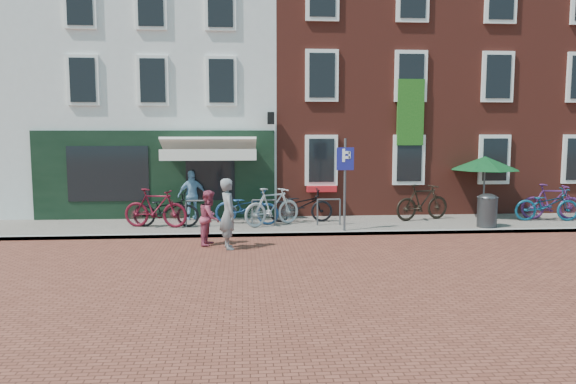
{
  "coord_description": "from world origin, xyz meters",
  "views": [
    {
      "loc": [
        -2.1,
        -15.81,
        3.1
      ],
      "look_at": [
        -0.84,
        0.13,
        1.26
      ],
      "focal_mm": 35.18,
      "sensor_mm": 36.0,
      "label": 1
    }
  ],
  "objects": [
    {
      "name": "litter_bin",
      "position": [
        5.23,
        0.52,
        0.66
      ],
      "size": [
        0.59,
        0.59,
        1.08
      ],
      "color": "#38393B",
      "rests_on": "sidewalk"
    },
    {
      "name": "bicycle_6",
      "position": [
        7.62,
        1.46,
        0.63
      ],
      "size": [
        2.08,
        0.93,
        1.06
      ],
      "primitive_type": "imported",
      "rotation": [
        0.0,
        0.0,
        1.46
      ],
      "color": "navy",
      "rests_on": "sidewalk"
    },
    {
      "name": "parking_sign",
      "position": [
        0.82,
        0.24,
        1.82
      ],
      "size": [
        0.5,
        0.08,
        2.68
      ],
      "color": "#4C4C4F",
      "rests_on": "sidewalk"
    },
    {
      "name": "building_brick_right",
      "position": [
        8.0,
        7.0,
        5.0
      ],
      "size": [
        6.0,
        8.0,
        10.0
      ],
      "primitive_type": "cube",
      "color": "maroon",
      "rests_on": "ground"
    },
    {
      "name": "bicycle_3",
      "position": [
        -1.24,
        1.25,
        0.69
      ],
      "size": [
        1.97,
        1.46,
        1.18
      ],
      "primitive_type": "imported",
      "rotation": [
        0.0,
        0.0,
        2.1
      ],
      "color": "#A4A5A6",
      "rests_on": "sidewalk"
    },
    {
      "name": "bicycle_7",
      "position": [
        7.89,
        1.64,
        0.69
      ],
      "size": [
        2.02,
        0.83,
        1.18
      ],
      "primitive_type": "imported",
      "rotation": [
        0.0,
        0.0,
        1.42
      ],
      "color": "#4C1F55",
      "rests_on": "sidewalk"
    },
    {
      "name": "boy",
      "position": [
        -3.01,
        -0.98,
        0.73
      ],
      "size": [
        0.67,
        0.8,
        1.46
      ],
      "primitive_type": "imported",
      "rotation": [
        0.0,
        0.0,
        1.39
      ],
      "color": "#9E3A51",
      "rests_on": "ground"
    },
    {
      "name": "bicycle_4",
      "position": [
        -0.29,
        1.87,
        0.63
      ],
      "size": [
        2.02,
        0.71,
        1.06
      ],
      "primitive_type": "imported",
      "rotation": [
        0.0,
        0.0,
        1.57
      ],
      "color": "black",
      "rests_on": "sidewalk"
    },
    {
      "name": "cafe_person",
      "position": [
        -3.78,
        2.6,
        0.9
      ],
      "size": [
        1.02,
        0.7,
        1.61
      ],
      "primitive_type": "imported",
      "rotation": [
        0.0,
        0.0,
        3.5
      ],
      "color": "#7CA8CB",
      "rests_on": "sidewalk"
    },
    {
      "name": "bicycle_2",
      "position": [
        -2.02,
        1.59,
        0.63
      ],
      "size": [
        2.12,
        1.15,
        1.06
      ],
      "primitive_type": "imported",
      "rotation": [
        0.0,
        0.0,
        1.34
      ],
      "color": "navy",
      "rests_on": "sidewalk"
    },
    {
      "name": "parasol",
      "position": [
        5.91,
        2.34,
        2.0
      ],
      "size": [
        2.29,
        2.29,
        2.15
      ],
      "color": "#4C4C4F",
      "rests_on": "sidewalk"
    },
    {
      "name": "bicycle_1",
      "position": [
        -4.75,
        1.22,
        0.69
      ],
      "size": [
        2.03,
        0.96,
        1.18
      ],
      "primitive_type": "imported",
      "rotation": [
        0.0,
        0.0,
        1.36
      ],
      "color": "#520C19",
      "rests_on": "sidewalk"
    },
    {
      "name": "sidewalk",
      "position": [
        1.0,
        1.5,
        0.05
      ],
      "size": [
        24.0,
        3.0,
        0.1
      ],
      "primitive_type": "cube",
      "color": "slate",
      "rests_on": "ground"
    },
    {
      "name": "building_stucco",
      "position": [
        -5.0,
        7.0,
        4.5
      ],
      "size": [
        8.0,
        8.0,
        9.0
      ],
      "primitive_type": "cube",
      "color": "silver",
      "rests_on": "ground"
    },
    {
      "name": "building_brick_mid",
      "position": [
        2.0,
        7.0,
        5.0
      ],
      "size": [
        6.0,
        8.0,
        10.0
      ],
      "primitive_type": "cube",
      "color": "maroon",
      "rests_on": "ground"
    },
    {
      "name": "bicycle_0",
      "position": [
        -4.46,
        1.32,
        0.63
      ],
      "size": [
        2.08,
        0.93,
        1.06
      ],
      "primitive_type": "imported",
      "rotation": [
        0.0,
        0.0,
        1.46
      ],
      "color": "black",
      "rests_on": "sidewalk"
    },
    {
      "name": "bicycle_5",
      "position": [
        3.67,
        1.91,
        0.69
      ],
      "size": [
        2.03,
        1.11,
        1.18
      ],
      "primitive_type": "imported",
      "rotation": [
        0.0,
        0.0,
        1.87
      ],
      "color": "black",
      "rests_on": "sidewalk"
    },
    {
      "name": "ground",
      "position": [
        0.0,
        0.0,
        0.0
      ],
      "size": [
        80.0,
        80.0,
        0.0
      ],
      "primitive_type": "plane",
      "color": "brown"
    },
    {
      "name": "woman",
      "position": [
        -2.5,
        -1.5,
        0.91
      ],
      "size": [
        0.57,
        0.74,
        1.81
      ],
      "primitive_type": "imported",
      "rotation": [
        0.0,
        0.0,
        1.79
      ],
      "color": "slate",
      "rests_on": "ground"
    }
  ]
}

